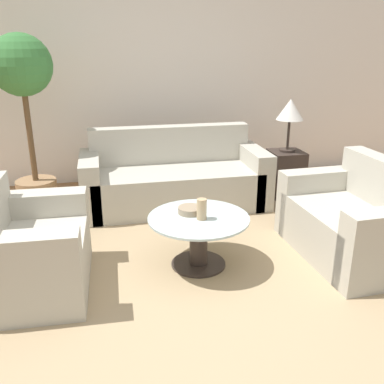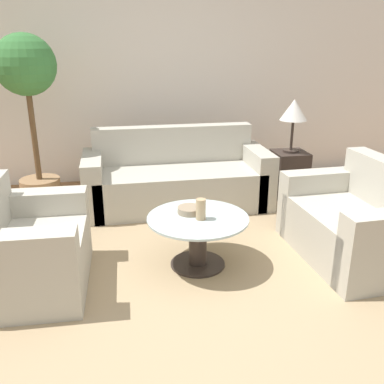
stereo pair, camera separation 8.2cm
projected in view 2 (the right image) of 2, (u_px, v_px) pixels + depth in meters
ground_plane at (193, 307)px, 2.96m from camera, size 14.00×14.00×0.00m
wall_back at (147, 78)px, 5.35m from camera, size 10.00×0.06×2.60m
rug at (198, 264)px, 3.51m from camera, size 3.56×3.69×0.01m
sofa_main at (176, 180)px, 4.74m from camera, size 1.99×0.82×0.84m
armchair at (25, 252)px, 3.12m from camera, size 0.78×1.02×0.80m
loveseat at (357, 225)px, 3.57m from camera, size 0.82×1.24×0.82m
coffee_table at (198, 234)px, 3.42m from camera, size 0.81×0.81×0.43m
side_table at (289, 174)px, 4.99m from camera, size 0.37×0.37×0.53m
table_lamp at (294, 112)px, 4.75m from camera, size 0.30×0.30×0.60m
potted_plant at (28, 91)px, 4.39m from camera, size 0.62×0.62×1.82m
vase at (201, 209)px, 3.31m from camera, size 0.08×0.08×0.17m
bowl at (190, 210)px, 3.44m from camera, size 0.20×0.20×0.05m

